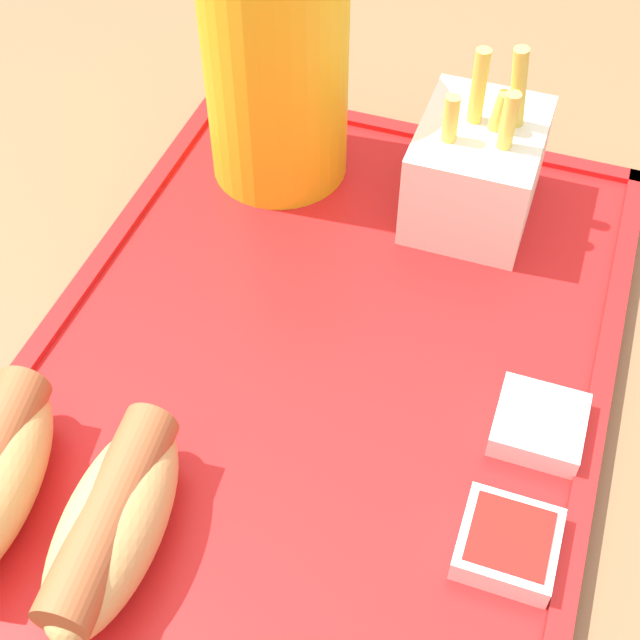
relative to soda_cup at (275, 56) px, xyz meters
The scene contains 7 objects.
dining_table 0.51m from the soda_cup, 150.91° to the right, with size 1.18×0.89×0.77m.
food_tray 0.19m from the soda_cup, 151.48° to the right, with size 0.43×0.32×0.01m.
soda_cup is the anchor object (origin of this frame).
hot_dog_near 0.30m from the soda_cup, behind, with size 0.12×0.06×0.04m.
fries_carton 0.14m from the soda_cup, 90.60° to the right, with size 0.09×0.07×0.12m.
sauce_cup_mayo 0.27m from the soda_cup, 127.92° to the right, with size 0.05×0.05×0.02m.
sauce_cup_ketchup 0.32m from the soda_cup, 138.77° to the right, with size 0.05×0.05×0.02m.
Camera 1 is at (-0.30, -0.10, 1.17)m, focal length 50.00 mm.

